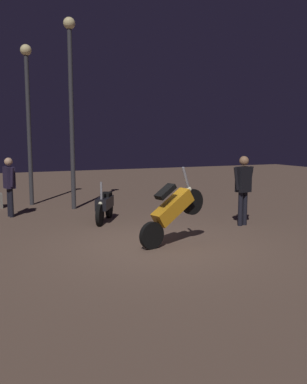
# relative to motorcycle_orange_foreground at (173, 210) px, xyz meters

# --- Properties ---
(ground_plane) EXTENTS (40.00, 40.00, 0.00)m
(ground_plane) POSITION_rel_motorcycle_orange_foreground_xyz_m (-0.33, 0.04, -0.74)
(ground_plane) COLOR brown
(motorcycle_orange_foreground) EXTENTS (1.64, 0.52, 1.63)m
(motorcycle_orange_foreground) POSITION_rel_motorcycle_orange_foreground_xyz_m (0.00, 0.00, 0.00)
(motorcycle_orange_foreground) COLOR black
(motorcycle_orange_foreground) RESTS_ON ground_plane
(motorcycle_black_parked_left) EXTENTS (0.92, 1.49, 1.11)m
(motorcycle_black_parked_left) POSITION_rel_motorcycle_orange_foreground_xyz_m (-0.60, 2.89, -0.31)
(motorcycle_black_parked_left) COLOR black
(motorcycle_black_parked_left) RESTS_ON ground_plane
(person_rider_beside) EXTENTS (0.68, 0.30, 1.78)m
(person_rider_beside) POSITION_rel_motorcycle_orange_foreground_xyz_m (2.50, 1.00, 0.33)
(person_rider_beside) COLOR black
(person_rider_beside) RESTS_ON ground_plane
(person_bystander_far) EXTENTS (0.32, 0.67, 1.69)m
(person_bystander_far) POSITION_rel_motorcycle_orange_foreground_xyz_m (-2.86, 4.61, 0.26)
(person_bystander_far) COLOR black
(person_bystander_far) RESTS_ON ground_plane
(streetlamp_near) EXTENTS (0.36, 0.36, 5.82)m
(streetlamp_near) POSITION_rel_motorcycle_orange_foreground_xyz_m (-0.91, 5.19, 2.88)
(streetlamp_near) COLOR #38383D
(streetlamp_near) RESTS_ON ground_plane
(streetlamp_far) EXTENTS (0.36, 0.36, 5.20)m
(streetlamp_far) POSITION_rel_motorcycle_orange_foreground_xyz_m (-2.03, 6.54, 2.54)
(streetlamp_far) COLOR #38383D
(streetlamp_far) RESTS_ON ground_plane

